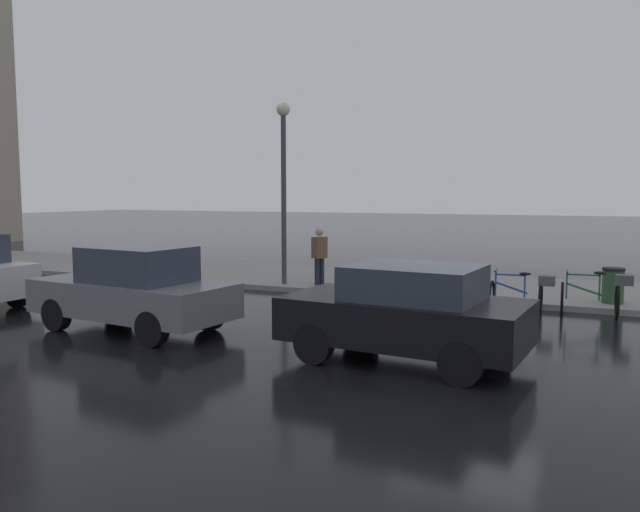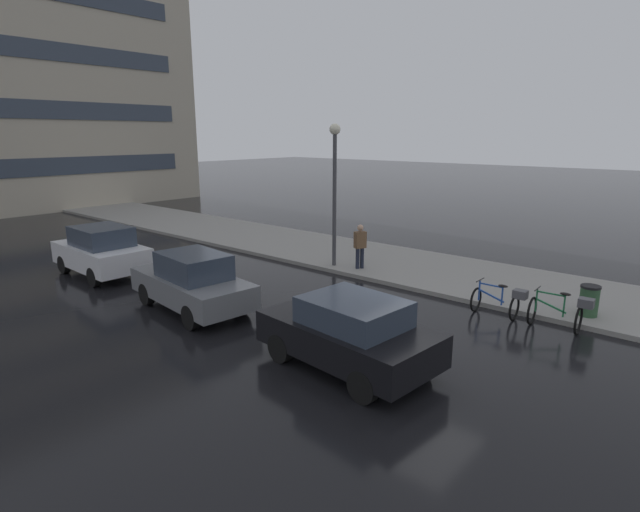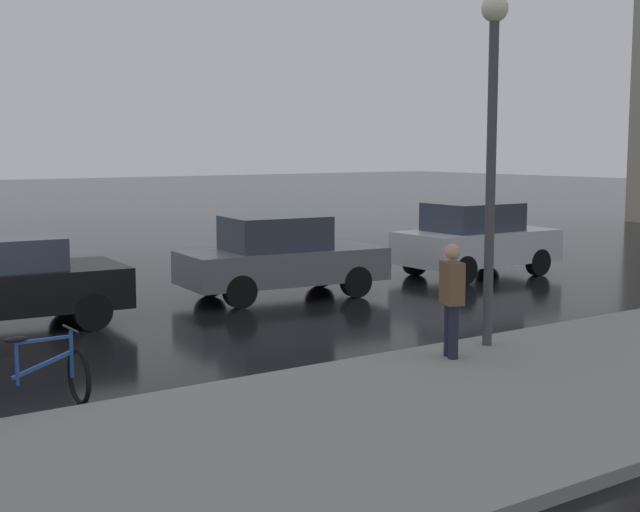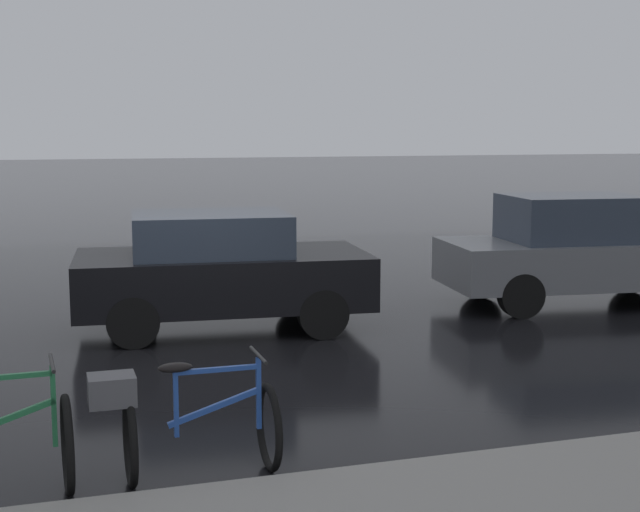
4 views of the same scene
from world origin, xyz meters
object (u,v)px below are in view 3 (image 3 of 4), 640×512
car_white (476,239)px  bicycle_second (20,374)px  pedestrian (452,298)px  car_black (5,282)px  streetlamp (492,124)px  car_grey (281,257)px

car_white → bicycle_second: bearing=-68.0°
pedestrian → car_black: bearing=-145.7°
car_black → streetlamp: (5.99, 5.24, 2.57)m
car_grey → pedestrian: 6.35m
car_black → pedestrian: pedestrian is taller
car_black → car_white: car_white is taller
streetlamp → bicycle_second: bearing=-98.3°
car_white → car_grey: bearing=-91.1°
bicycle_second → streetlamp: bearing=81.7°
car_grey → pedestrian: size_ratio=2.49×
car_black → pedestrian: bearing=34.3°
car_black → car_grey: (0.01, 5.47, 0.02)m
car_grey → streetlamp: (5.98, -0.24, 2.56)m
car_black → pedestrian: size_ratio=2.30×
bicycle_second → streetlamp: 7.20m
car_grey → car_white: 5.42m
bicycle_second → streetlamp: streetlamp is taller
car_grey → pedestrian: pedestrian is taller
streetlamp → pedestrian: bearing=-75.3°
car_white → streetlamp: (5.88, -5.66, 2.51)m
car_grey → car_white: car_white is taller
car_black → car_grey: bearing=89.9°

